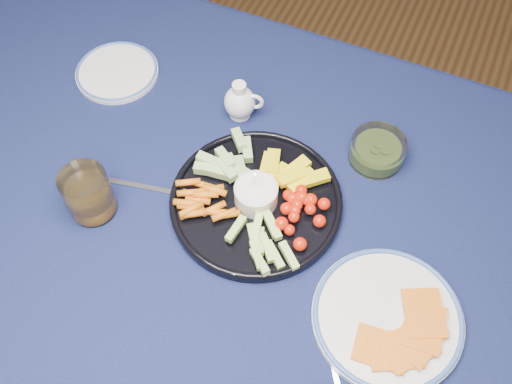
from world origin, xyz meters
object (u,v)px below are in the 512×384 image
at_px(dining_table, 193,226).
at_px(pickle_bowl, 377,151).
at_px(creamer_pitcher, 240,102).
at_px(cheese_plate, 388,317).
at_px(side_plate_extra, 117,72).
at_px(juice_tumbler, 89,196).
at_px(crudite_platter, 255,199).

distance_m(dining_table, pickle_bowl, 0.40).
xyz_separation_m(creamer_pitcher, cheese_plate, (0.41, -0.31, -0.03)).
bearing_deg(side_plate_extra, juice_tumbler, -65.67).
xyz_separation_m(dining_table, creamer_pitcher, (-0.00, 0.24, 0.13)).
bearing_deg(juice_tumbler, dining_table, 27.37).
bearing_deg(dining_table, creamer_pitcher, 90.67).
distance_m(crudite_platter, side_plate_extra, 0.45).
distance_m(crudite_platter, creamer_pitcher, 0.22).
height_order(dining_table, crudite_platter, crudite_platter).
bearing_deg(pickle_bowl, dining_table, -139.73).
height_order(cheese_plate, juice_tumbler, juice_tumbler).
xyz_separation_m(dining_table, side_plate_extra, (-0.30, 0.23, 0.10)).
bearing_deg(crudite_platter, creamer_pitcher, 121.97).
xyz_separation_m(dining_table, juice_tumbler, (-0.16, -0.08, 0.13)).
xyz_separation_m(cheese_plate, juice_tumbler, (-0.57, -0.01, 0.03)).
bearing_deg(cheese_plate, crudite_platter, 158.16).
bearing_deg(side_plate_extra, creamer_pitcher, 1.15).
height_order(dining_table, side_plate_extra, side_plate_extra).
height_order(pickle_bowl, cheese_plate, pickle_bowl).
height_order(cheese_plate, side_plate_extra, cheese_plate).
bearing_deg(juice_tumbler, cheese_plate, 1.42).
xyz_separation_m(creamer_pitcher, juice_tumbler, (-0.15, -0.32, 0.01)).
xyz_separation_m(crudite_platter, juice_tumbler, (-0.27, -0.13, 0.03)).
bearing_deg(side_plate_extra, cheese_plate, -23.01).
bearing_deg(dining_table, cheese_plate, -9.33).
bearing_deg(crudite_platter, side_plate_extra, 156.18).
distance_m(crudite_platter, pickle_bowl, 0.26).
distance_m(creamer_pitcher, cheese_plate, 0.51).
relative_size(dining_table, crudite_platter, 5.15).
bearing_deg(creamer_pitcher, crudite_platter, -58.03).
relative_size(crudite_platter, pickle_bowl, 2.99).
xyz_separation_m(creamer_pitcher, side_plate_extra, (-0.30, -0.01, -0.03)).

